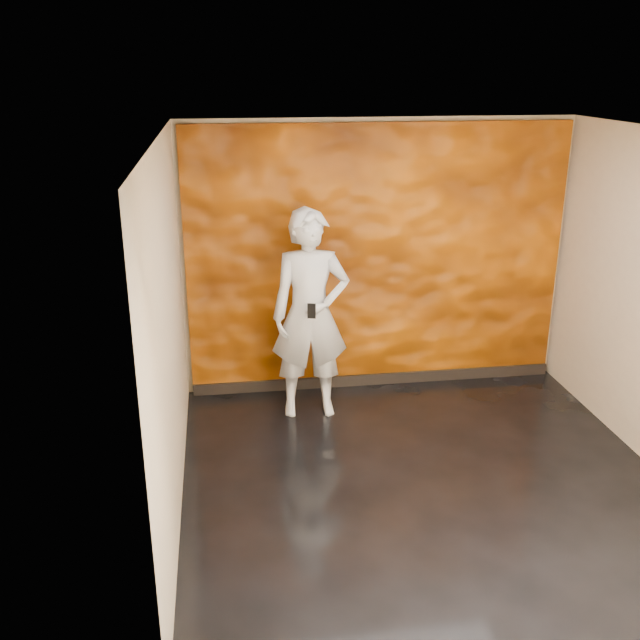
# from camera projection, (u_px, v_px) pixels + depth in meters

# --- Properties ---
(room) EXTENTS (4.02, 4.02, 2.81)m
(room) POSITION_uv_depth(u_px,v_px,m) (433.00, 323.00, 5.49)
(room) COLOR black
(room) RESTS_ON ground
(feature_wall) EXTENTS (3.90, 0.06, 2.75)m
(feature_wall) POSITION_uv_depth(u_px,v_px,m) (378.00, 260.00, 7.32)
(feature_wall) COLOR #C55B02
(feature_wall) RESTS_ON ground
(baseboard) EXTENTS (3.90, 0.04, 0.12)m
(baseboard) POSITION_uv_depth(u_px,v_px,m) (375.00, 379.00, 7.73)
(baseboard) COLOR black
(baseboard) RESTS_ON ground
(man) EXTENTS (0.76, 0.52, 2.05)m
(man) POSITION_uv_depth(u_px,v_px,m) (310.00, 315.00, 6.81)
(man) COLOR #A5ABB4
(man) RESTS_ON ground
(phone) EXTENTS (0.08, 0.03, 0.14)m
(phone) POSITION_uv_depth(u_px,v_px,m) (312.00, 311.00, 6.51)
(phone) COLOR black
(phone) RESTS_ON man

